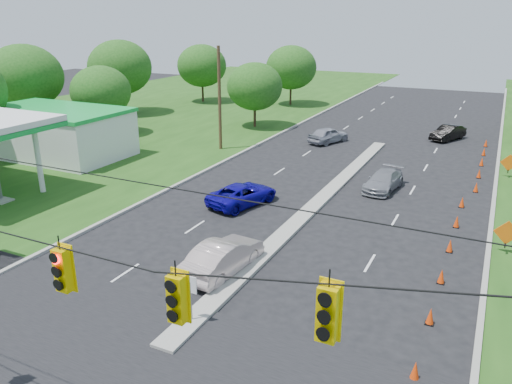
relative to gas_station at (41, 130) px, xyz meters
The scene contains 31 objects.
curb_left 16.89m from the gas_station, 35.78° to the left, with size 0.25×110.00×0.16m, color gray.
curb_right 35.22m from the gas_station, 16.13° to the left, with size 0.25×110.00×0.16m, color gray.
median 23.79m from the gas_station, ahead, with size 1.00×34.00×0.18m, color gray.
median_sign 27.62m from the gas_station, 31.07° to the right, with size 0.55×0.06×2.05m.
signal_span 31.83m from the gas_station, 42.00° to the right, with size 25.60×0.32×9.00m.
utility_pole_far_left 14.93m from the gas_station, 41.21° to the left, with size 0.28×0.28×9.00m, color #422D1C.
gas_station is the anchor object (origin of this frame).
cone_1 34.86m from the gas_station, 23.27° to the right, with size 0.32×0.32×0.70m, color #F03E0A.
cone_2 33.64m from the gas_station, 17.77° to the right, with size 0.32×0.32×0.70m, color #F03E0A.
cone_3 32.74m from the gas_station, 11.91° to the right, with size 0.32×0.32×0.70m, color #F03E0A.
cone_4 32.20m from the gas_station, ahead, with size 0.32×0.32×0.70m, color #F03E0A.
cone_5 32.04m from the gas_station, ahead, with size 0.32×0.32×0.70m, color #F03E0A.
cone_6 32.26m from the gas_station, ahead, with size 0.32×0.32×0.70m, color #F03E0A.
cone_7 33.43m from the gas_station, 12.56° to the left, with size 0.32×0.32×0.70m, color #F03E0A.
cone_8 34.36m from the gas_station, 18.28° to the left, with size 0.32×0.32×0.70m, color #F03E0A.
cone_9 35.61m from the gas_station, 23.65° to the left, with size 0.32×0.32×0.70m, color #F03E0A.
cone_10 37.15m from the gas_station, 28.61° to the left, with size 0.32×0.32×0.70m, color #F03E0A.
cone_11 38.95m from the gas_station, 33.14° to the left, with size 0.32×0.32×0.70m, color #F03E0A.
work_sign_1 34.54m from the gas_station, ahead, with size 1.27×0.58×1.37m.
work_sign_2 36.42m from the gas_station, 18.85° to the left, with size 1.27×0.58×1.37m.
tree_2 10.19m from the gas_station, 103.60° to the left, with size 5.88×5.88×6.86m.
tree_3 21.66m from the gas_station, 112.93° to the left, with size 7.56×7.56×8.82m.
tree_4 32.14m from the gas_station, 97.82° to the left, with size 6.72×6.72×7.84m.
tree_5 22.05m from the gas_station, 63.99° to the left, with size 5.88×5.88×6.86m.
tree_6 35.67m from the gas_station, 77.60° to the left, with size 6.72×6.72×7.84m.
tree_14 13.29m from the gas_station, 143.18° to the left, with size 7.56×7.56×8.82m.
white_sedan 24.91m from the gas_station, 23.96° to the right, with size 1.66×4.76×1.57m, color #C1ABA9.
blue_pickup 19.55m from the gas_station, ahead, with size 2.27×4.93×1.37m, color #100699.
silver_car_far 27.29m from the gas_station, 10.53° to the left, with size 1.83×4.49×1.30m, color gray.
silver_car_oncoming 25.19m from the gas_station, 40.75° to the left, with size 1.77×4.40×1.50m, color gray.
dark_car_receding 36.85m from the gas_station, 37.79° to the left, with size 1.50×4.31×1.42m, color black.
Camera 1 is at (9.54, -7.85, 11.26)m, focal length 35.00 mm.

